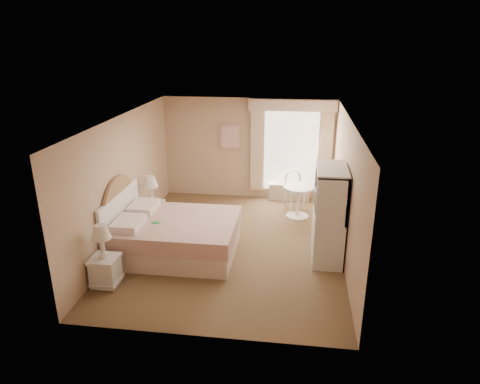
# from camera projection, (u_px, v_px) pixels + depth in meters

# --- Properties ---
(room) EXTENTS (4.21, 5.51, 2.51)m
(room) POSITION_uv_depth(u_px,v_px,m) (232.00, 185.00, 8.01)
(room) COLOR brown
(room) RESTS_ON ground
(window) EXTENTS (2.05, 0.22, 2.51)m
(window) POSITION_uv_depth(u_px,v_px,m) (291.00, 148.00, 10.31)
(window) COLOR white
(window) RESTS_ON room
(framed_art) EXTENTS (0.52, 0.04, 0.62)m
(framed_art) POSITION_uv_depth(u_px,v_px,m) (230.00, 137.00, 10.48)
(framed_art) COLOR tan
(framed_art) RESTS_ON room
(bed) EXTENTS (2.28, 1.79, 1.59)m
(bed) POSITION_uv_depth(u_px,v_px,m) (170.00, 234.00, 8.02)
(bed) COLOR tan
(bed) RESTS_ON room
(nightstand_near) EXTENTS (0.44, 0.44, 1.07)m
(nightstand_near) POSITION_uv_depth(u_px,v_px,m) (105.00, 263.00, 6.95)
(nightstand_near) COLOR white
(nightstand_near) RESTS_ON room
(nightstand_far) EXTENTS (0.46, 0.46, 1.11)m
(nightstand_far) POSITION_uv_depth(u_px,v_px,m) (152.00, 207.00, 9.18)
(nightstand_far) COLOR white
(nightstand_far) RESTS_ON room
(round_table) EXTENTS (0.69, 0.69, 0.73)m
(round_table) POSITION_uv_depth(u_px,v_px,m) (298.00, 197.00, 9.60)
(round_table) COLOR white
(round_table) RESTS_ON room
(cafe_chair) EXTENTS (0.57, 0.57, 0.90)m
(cafe_chair) POSITION_uv_depth(u_px,v_px,m) (294.00, 187.00, 10.11)
(cafe_chair) COLOR white
(cafe_chair) RESTS_ON room
(armoire) EXTENTS (0.52, 1.05, 1.75)m
(armoire) POSITION_uv_depth(u_px,v_px,m) (329.00, 222.00, 7.72)
(armoire) COLOR white
(armoire) RESTS_ON room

